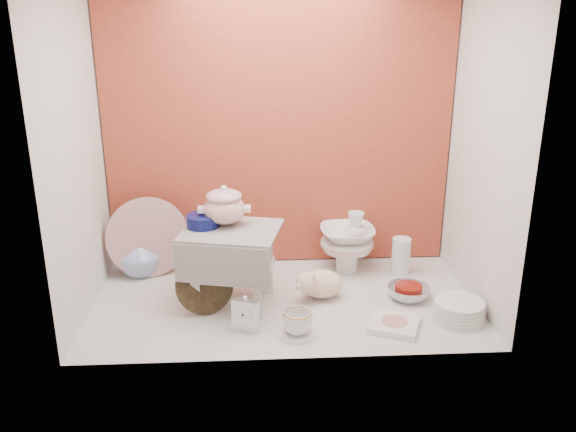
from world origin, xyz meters
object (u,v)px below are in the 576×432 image
at_px(soup_tureen, 224,205).
at_px(step_stool, 233,266).
at_px(porcelain_tower, 347,241).
at_px(mantel_clock, 245,313).
at_px(dinner_plate_stack, 458,310).
at_px(crystal_bowl, 408,293).
at_px(blue_white_vase, 139,255).
at_px(plush_pig, 322,283).
at_px(gold_rim_teacup, 297,322).
at_px(floral_platter, 148,238).

bearing_deg(soup_tureen, step_stool, -62.34).
relative_size(soup_tureen, porcelain_tower, 0.72).
relative_size(step_stool, soup_tureen, 1.83).
xyz_separation_m(mantel_clock, dinner_plate_stack, (0.95, 0.05, -0.04)).
xyz_separation_m(soup_tureen, crystal_bowl, (0.86, -0.08, -0.43)).
relative_size(soup_tureen, blue_white_vase, 1.05).
height_order(blue_white_vase, mantel_clock, blue_white_vase).
xyz_separation_m(dinner_plate_stack, porcelain_tower, (-0.42, 0.56, 0.12)).
xyz_separation_m(step_stool, plush_pig, (0.42, 0.01, -0.11)).
bearing_deg(plush_pig, porcelain_tower, 51.09).
relative_size(soup_tureen, crystal_bowl, 1.13).
relative_size(blue_white_vase, gold_rim_teacup, 1.70).
distance_m(step_stool, dinner_plate_stack, 1.04).
bearing_deg(dinner_plate_stack, gold_rim_teacup, -172.34).
bearing_deg(gold_rim_teacup, porcelain_tower, 64.87).
bearing_deg(blue_white_vase, porcelain_tower, -0.08).
distance_m(plush_pig, crystal_bowl, 0.42).
distance_m(soup_tureen, crystal_bowl, 0.97).
xyz_separation_m(blue_white_vase, gold_rim_teacup, (0.77, -0.66, -0.05)).
xyz_separation_m(step_stool, gold_rim_teacup, (0.28, -0.32, -0.12)).
xyz_separation_m(plush_pig, crystal_bowl, (0.41, -0.03, -0.04)).
xyz_separation_m(soup_tureen, floral_platter, (-0.41, 0.27, -0.25)).
height_order(step_stool, crystal_bowl, step_stool).
bearing_deg(floral_platter, dinner_plate_stack, -20.83).
height_order(mantel_clock, dinner_plate_stack, mantel_clock).
bearing_deg(mantel_clock, floral_platter, 150.78).
bearing_deg(crystal_bowl, dinner_plate_stack, -50.08).
height_order(soup_tureen, blue_white_vase, soup_tureen).
bearing_deg(step_stool, dinner_plate_stack, 0.18).
bearing_deg(porcelain_tower, plush_pig, -117.53).
bearing_deg(soup_tureen, crystal_bowl, -5.08).
xyz_separation_m(step_stool, blue_white_vase, (-0.50, 0.34, -0.07)).
bearing_deg(mantel_clock, dinner_plate_stack, 24.00).
bearing_deg(blue_white_vase, floral_platter, -10.44).
bearing_deg(crystal_bowl, plush_pig, 175.73).
height_order(floral_platter, plush_pig, floral_platter).
relative_size(soup_tureen, mantel_clock, 1.39).
distance_m(blue_white_vase, gold_rim_teacup, 1.02).
bearing_deg(gold_rim_teacup, floral_platter, 137.97).
bearing_deg(step_stool, soup_tureen, 130.41).
bearing_deg(crystal_bowl, porcelain_tower, 124.99).
height_order(mantel_clock, porcelain_tower, porcelain_tower).
distance_m(blue_white_vase, plush_pig, 0.97).
relative_size(mantel_clock, gold_rim_teacup, 1.28).
relative_size(floral_platter, blue_white_vase, 1.90).
xyz_separation_m(soup_tureen, gold_rim_teacup, (0.31, -0.38, -0.40)).
relative_size(floral_platter, mantel_clock, 2.52).
bearing_deg(step_stool, porcelain_tower, 42.46).
bearing_deg(blue_white_vase, gold_rim_teacup, -40.40).
xyz_separation_m(mantel_clock, plush_pig, (0.36, 0.29, -0.01)).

